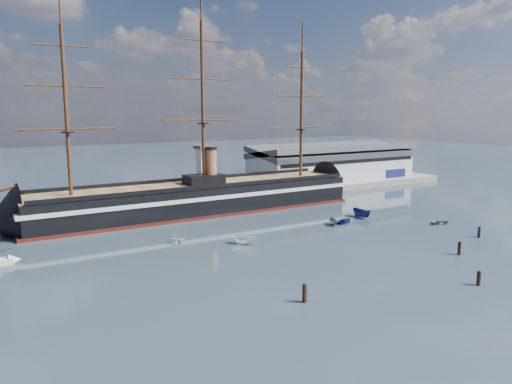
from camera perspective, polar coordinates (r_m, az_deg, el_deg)
ground at (r=119.46m, az=-0.15°, el=-3.82°), size 600.00×600.00×0.00m
quay at (r=154.97m, az=-3.98°, el=-0.78°), size 180.00×18.00×2.00m
warehouse at (r=183.99m, az=8.75°, el=3.25°), size 63.00×21.00×11.60m
quay_tower at (r=147.77m, az=-5.88°, el=2.52°), size 5.00×5.00×15.00m
warship at (r=132.65m, az=-7.37°, el=-0.79°), size 112.94×16.98×53.94m
motorboat_a at (r=102.84m, az=-1.32°, el=-6.00°), size 6.50×5.31×2.50m
motorboat_b at (r=123.69m, az=10.06°, el=-3.50°), size 2.19×3.46×1.51m
motorboat_c at (r=121.02m, az=8.82°, el=-3.76°), size 5.33×3.69×2.01m
motorboat_d at (r=105.14m, az=-9.07°, el=-5.78°), size 4.91×5.85×1.99m
motorboat_e at (r=128.52m, az=20.35°, el=-3.47°), size 1.92×3.24×1.41m
motorboat_f at (r=130.78m, az=11.99°, el=-2.87°), size 7.14×2.63×2.86m
piling_near_left at (r=73.53m, az=5.54°, el=-12.44°), size 0.64×0.64×3.48m
piling_near_mid at (r=87.09m, az=24.05°, el=-9.71°), size 0.64×0.64×3.08m
piling_near_right at (r=103.21m, az=22.18°, el=-6.66°), size 0.64×0.64×3.28m
piling_far_right at (r=118.55m, az=24.10°, el=-4.76°), size 0.64×0.64×3.05m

